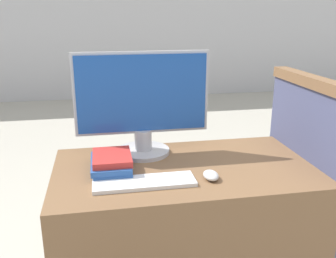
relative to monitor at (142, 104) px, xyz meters
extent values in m
cube|color=silver|center=(0.16, 4.71, 0.39)|extent=(12.00, 0.06, 2.80)
cube|color=brown|center=(0.16, -0.20, -0.63)|extent=(1.16, 0.65, 0.76)
cube|color=#474C70|center=(0.76, -0.19, -0.46)|extent=(0.05, 0.68, 1.09)
cube|color=brown|center=(0.76, -0.19, 0.11)|extent=(0.07, 0.68, 0.05)
cylinder|color=#B7B7BC|center=(0.00, 0.00, -0.24)|extent=(0.26, 0.26, 0.02)
cylinder|color=#B7B7BC|center=(0.00, 0.00, -0.18)|extent=(0.08, 0.08, 0.10)
cube|color=#B7B7BC|center=(0.00, 0.00, 0.05)|extent=(0.64, 0.01, 0.39)
cube|color=#19479E|center=(0.00, 0.00, 0.05)|extent=(0.61, 0.02, 0.36)
cube|color=white|center=(-0.04, -0.35, -0.24)|extent=(0.41, 0.13, 0.02)
ellipsoid|color=silver|center=(0.24, -0.35, -0.23)|extent=(0.06, 0.09, 0.03)
cube|color=#285199|center=(-0.16, -0.20, -0.24)|extent=(0.16, 0.23, 0.03)
cube|color=#285199|center=(-0.17, -0.19, -0.21)|extent=(0.17, 0.24, 0.02)
cube|color=#B72D28|center=(-0.16, -0.20, -0.19)|extent=(0.16, 0.20, 0.03)
camera|label=1|loc=(-0.19, -1.71, 0.42)|focal=40.00mm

